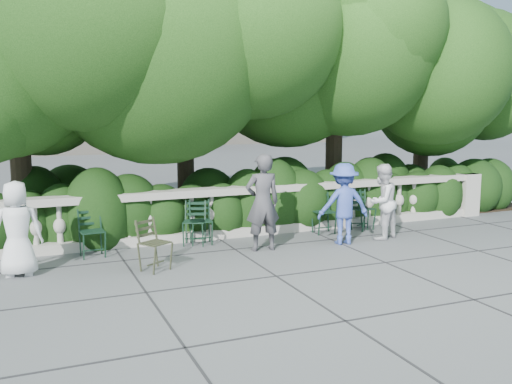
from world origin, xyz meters
name	(u,v)px	position (x,y,z in m)	size (l,w,h in m)	color
ground	(278,257)	(0.00, 0.00, 0.00)	(90.00, 90.00, 0.00)	#4A4C51
balustrade	(241,212)	(0.00, 1.80, 0.49)	(12.00, 0.44, 1.00)	#9E998E
shrub_hedge	(221,224)	(0.00, 3.00, 0.00)	(15.00, 2.60, 1.70)	black
tree_canopy	(246,42)	(0.69, 3.19, 3.96)	(15.04, 6.52, 6.78)	#3F3023
chair_a	(95,259)	(-2.93, 1.12, 0.00)	(0.44, 0.48, 0.84)	black
chair_b	(202,246)	(-0.96, 1.29, 0.00)	(0.44, 0.48, 0.84)	black
chair_c	(193,247)	(-1.14, 1.27, 0.00)	(0.44, 0.48, 0.84)	black
chair_d	(368,231)	(2.61, 1.19, 0.00)	(0.44, 0.48, 0.84)	black
chair_e	(359,230)	(2.47, 1.31, 0.00)	(0.44, 0.48, 0.84)	black
chair_f	(327,235)	(1.64, 1.20, 0.00)	(0.44, 0.48, 0.84)	black
chair_weathered	(162,272)	(-2.06, -0.10, 0.00)	(0.44, 0.48, 0.84)	black
person_businessman	(17,229)	(-4.12, 0.56, 0.74)	(0.72, 0.47, 1.47)	silver
person_woman_grey	(263,202)	(-0.05, 0.57, 0.88)	(0.64, 0.42, 1.75)	#403F44
person_casual_man	(382,202)	(2.45, 0.50, 0.74)	(0.72, 0.56, 1.47)	silver
person_older_blue	(344,204)	(1.55, 0.44, 0.76)	(0.99, 0.57, 1.53)	#384FA9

